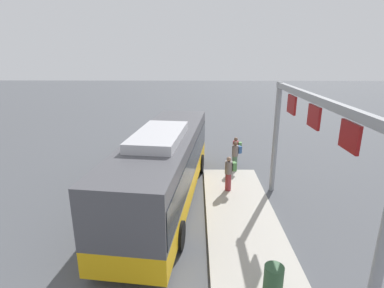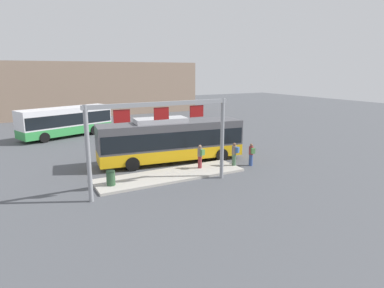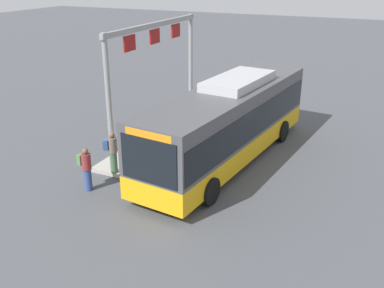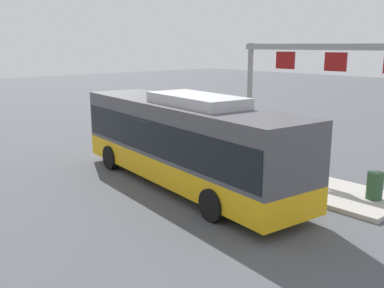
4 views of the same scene
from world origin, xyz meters
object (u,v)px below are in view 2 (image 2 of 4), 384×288
at_px(person_boarding, 251,154).
at_px(person_waiting_mid, 234,153).
at_px(person_waiting_near, 200,156).
at_px(trash_bin, 111,178).
at_px(bus_main, 171,139).
at_px(bus_background_left, 66,120).

height_order(person_boarding, person_waiting_mid, person_waiting_mid).
height_order(person_waiting_near, trash_bin, person_waiting_near).
bearing_deg(bus_main, trash_bin, -141.79).
relative_size(person_boarding, person_waiting_mid, 1.00).
height_order(bus_main, person_boarding, bus_main).
height_order(bus_main, person_waiting_near, bus_main).
bearing_deg(person_waiting_near, trash_bin, 79.65).
bearing_deg(person_boarding, trash_bin, 96.09).
relative_size(person_boarding, trash_bin, 1.86).
distance_m(person_waiting_mid, trash_bin, 8.98).
relative_size(bus_main, person_waiting_mid, 6.70).
bearing_deg(person_boarding, bus_main, 59.49).
distance_m(bus_background_left, person_waiting_near, 18.43).
height_order(person_boarding, person_waiting_near, person_waiting_near).
distance_m(bus_background_left, trash_bin, 17.81).
bearing_deg(person_boarding, bus_background_left, 37.45).
relative_size(bus_main, person_waiting_near, 6.70).
bearing_deg(person_waiting_mid, person_boarding, -126.90).
xyz_separation_m(bus_main, person_waiting_near, (0.86, -2.92, -0.76)).
distance_m(bus_background_left, person_waiting_mid, 19.99).
bearing_deg(person_waiting_near, bus_main, 1.57).
distance_m(bus_main, person_waiting_mid, 4.93).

